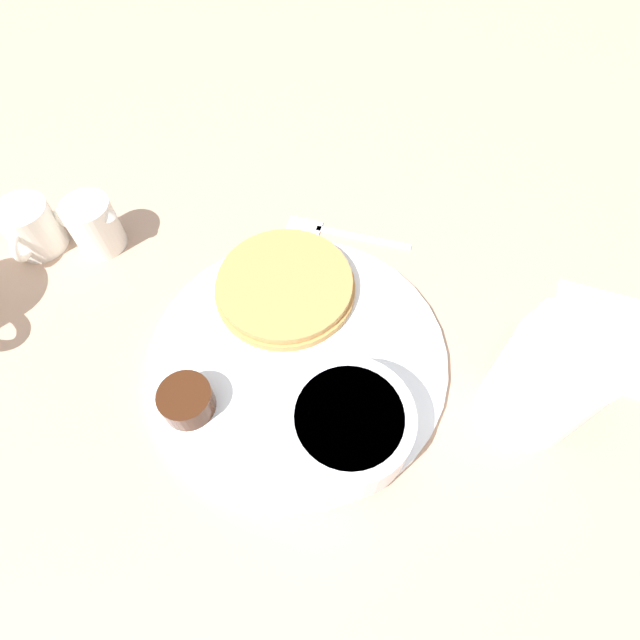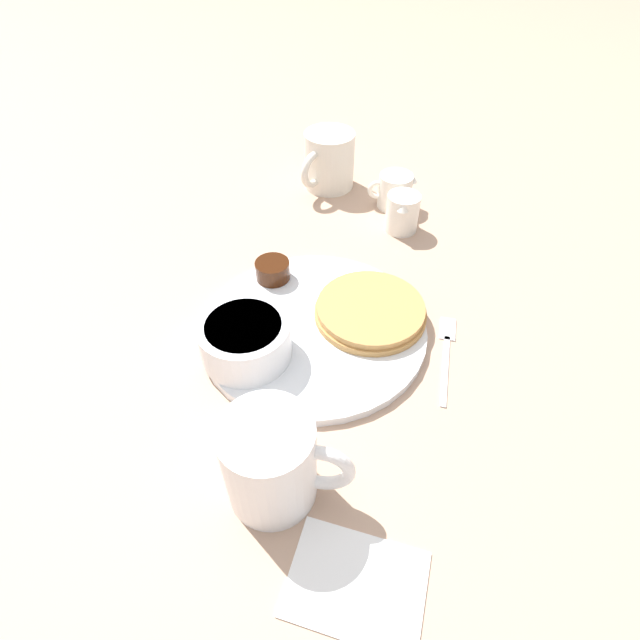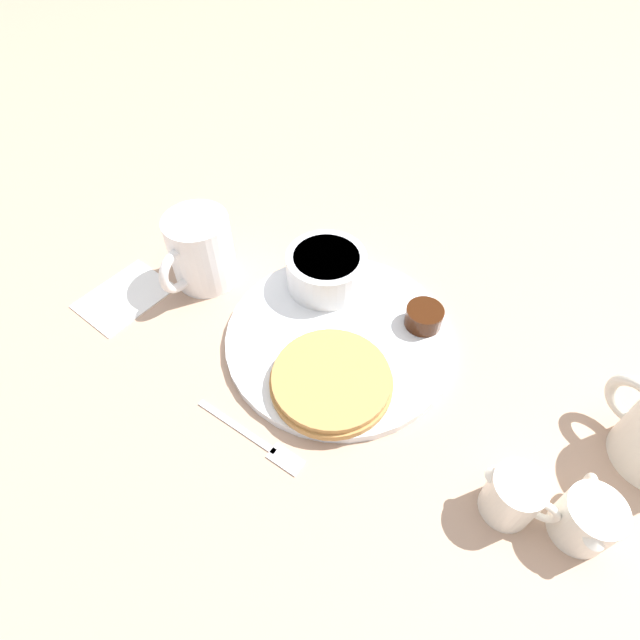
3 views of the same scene
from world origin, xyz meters
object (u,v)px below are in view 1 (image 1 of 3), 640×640
(plate, at_px, (298,357))
(coffee_mug, at_px, (546,379))
(creamer_pitcher_near, at_px, (93,225))
(creamer_pitcher_far, at_px, (31,227))
(fork, at_px, (334,231))
(bowl, at_px, (348,426))

(plate, distance_m, coffee_mug, 0.22)
(creamer_pitcher_near, relative_size, creamer_pitcher_far, 0.96)
(plate, xyz_separation_m, creamer_pitcher_near, (-0.10, -0.25, 0.03))
(coffee_mug, relative_size, fork, 0.85)
(creamer_pitcher_near, xyz_separation_m, fork, (-0.07, 0.25, -0.03))
(coffee_mug, distance_m, fork, 0.28)
(plate, relative_size, fork, 1.98)
(creamer_pitcher_far, bearing_deg, plate, 74.54)
(creamer_pitcher_far, bearing_deg, coffee_mug, 80.45)
(plate, xyz_separation_m, creamer_pitcher_far, (-0.09, -0.32, 0.02))
(creamer_pitcher_near, height_order, creamer_pitcher_far, creamer_pitcher_near)
(bowl, relative_size, coffee_mug, 0.88)
(creamer_pitcher_near, bearing_deg, fork, 104.74)
(coffee_mug, height_order, creamer_pitcher_near, coffee_mug)
(creamer_pitcher_near, xyz_separation_m, creamer_pitcher_far, (0.02, -0.07, -0.00))
(coffee_mug, xyz_separation_m, creamer_pitcher_near, (-0.10, -0.47, -0.02))
(plate, bearing_deg, creamer_pitcher_far, -105.46)
(bowl, distance_m, coffee_mug, 0.17)
(plate, relative_size, creamer_pitcher_near, 3.73)
(creamer_pitcher_far, relative_size, fork, 0.56)
(creamer_pitcher_near, bearing_deg, bowl, 60.70)
(plate, bearing_deg, coffee_mug, 89.34)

